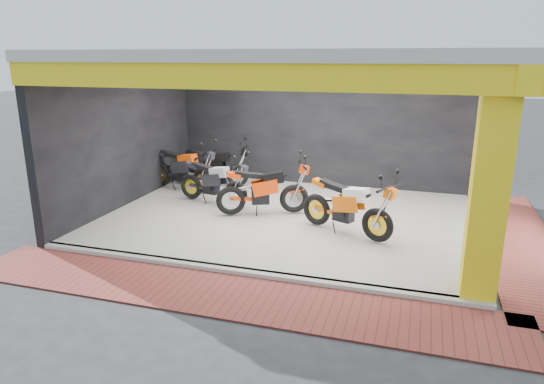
{
  "coord_description": "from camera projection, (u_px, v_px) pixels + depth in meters",
  "views": [
    {
      "loc": [
        2.76,
        -8.1,
        3.6
      ],
      "look_at": [
        -0.09,
        1.06,
        0.9
      ],
      "focal_mm": 32.0,
      "sensor_mm": 36.0,
      "label": 1
    }
  ],
  "objects": [
    {
      "name": "ground",
      "position": [
        260.0,
        252.0,
        9.21
      ],
      "size": [
        80.0,
        80.0,
        0.0
      ],
      "primitive_type": "plane",
      "color": "#2D2D30",
      "rests_on": "ground"
    },
    {
      "name": "showroom_floor",
      "position": [
        288.0,
        218.0,
        11.04
      ],
      "size": [
        8.0,
        6.0,
        0.1
      ],
      "primitive_type": "cube",
      "color": "white",
      "rests_on": "ground"
    },
    {
      "name": "showroom_ceiling",
      "position": [
        290.0,
        56.0,
        10.08
      ],
      "size": [
        8.4,
        6.4,
        0.2
      ],
      "primitive_type": "cube",
      "color": "beige",
      "rests_on": "corner_column"
    },
    {
      "name": "back_wall",
      "position": [
        319.0,
        125.0,
        13.43
      ],
      "size": [
        8.2,
        0.2,
        3.5
      ],
      "primitive_type": "cube",
      "color": "black",
      "rests_on": "ground"
    },
    {
      "name": "left_wall",
      "position": [
        126.0,
        135.0,
        11.75
      ],
      "size": [
        0.2,
        6.2,
        3.5
      ],
      "primitive_type": "cube",
      "color": "black",
      "rests_on": "ground"
    },
    {
      "name": "corner_column",
      "position": [
        489.0,
        189.0,
        6.97
      ],
      "size": [
        0.5,
        0.5,
        3.5
      ],
      "primitive_type": "cube",
      "color": "yellow",
      "rests_on": "ground"
    },
    {
      "name": "header_beam_front",
      "position": [
        238.0,
        76.0,
        7.4
      ],
      "size": [
        8.4,
        0.3,
        0.4
      ],
      "primitive_type": "cube",
      "color": "yellow",
      "rests_on": "corner_column"
    },
    {
      "name": "header_beam_right",
      "position": [
        497.0,
        73.0,
        9.01
      ],
      "size": [
        0.3,
        6.4,
        0.4
      ],
      "primitive_type": "cube",
      "color": "yellow",
      "rests_on": "corner_column"
    },
    {
      "name": "floor_kerb",
      "position": [
        241.0,
        272.0,
        8.26
      ],
      "size": [
        8.0,
        0.2,
        0.1
      ],
      "primitive_type": "cube",
      "color": "white",
      "rests_on": "ground"
    },
    {
      "name": "paver_front",
      "position": [
        223.0,
        294.0,
        7.55
      ],
      "size": [
        9.0,
        1.4,
        0.03
      ],
      "primitive_type": "cube",
      "color": "brown",
      "rests_on": "ground"
    },
    {
      "name": "paver_right",
      "position": [
        520.0,
        242.0,
        9.67
      ],
      "size": [
        1.4,
        7.0,
        0.03
      ],
      "primitive_type": "cube",
      "color": "brown",
      "rests_on": "ground"
    },
    {
      "name": "moto_hero",
      "position": [
        378.0,
        209.0,
        9.23
      ],
      "size": [
        2.4,
        1.71,
        1.38
      ],
      "primitive_type": null,
      "rotation": [
        0.0,
        0.0,
        -0.43
      ],
      "color": "#EB5D09",
      "rests_on": "showroom_floor"
    },
    {
      "name": "moto_row_a",
      "position": [
        236.0,
        182.0,
        11.43
      ],
      "size": [
        2.22,
        1.22,
        1.28
      ],
      "primitive_type": null,
      "rotation": [
        0.0,
        0.0,
        -0.22
      ],
      "color": "black",
      "rests_on": "showroom_floor"
    },
    {
      "name": "moto_row_b",
      "position": [
        294.0,
        185.0,
        10.99
      ],
      "size": [
        2.37,
        1.67,
        1.36
      ],
      "primitive_type": null,
      "rotation": [
        0.0,
        0.0,
        0.42
      ],
      "color": "#FF3D0A",
      "rests_on": "showroom_floor"
    },
    {
      "name": "moto_row_c",
      "position": [
        203.0,
        168.0,
        12.63
      ],
      "size": [
        2.35,
        1.23,
        1.37
      ],
      "primitive_type": null,
      "rotation": [
        0.0,
        0.0,
        -0.19
      ],
      "color": "black",
      "rests_on": "showroom_floor"
    },
    {
      "name": "moto_row_d",
      "position": [
        237.0,
        164.0,
        13.26
      ],
      "size": [
        2.21,
        1.02,
        1.31
      ],
      "primitive_type": null,
      "rotation": [
        0.0,
        0.0,
        0.11
      ],
      "color": "black",
      "rests_on": "showroom_floor"
    }
  ]
}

